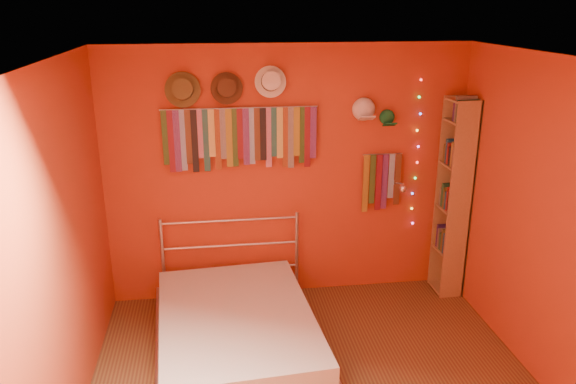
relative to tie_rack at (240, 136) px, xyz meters
name	(u,v)px	position (x,y,z in m)	size (l,w,h in m)	color
back_wall	(288,175)	(0.46, 0.07, -0.42)	(3.50, 0.02, 2.50)	#AF391C
right_wall	(562,236)	(2.21, -1.68, -0.42)	(0.02, 3.50, 2.50)	#AF391C
left_wall	(55,265)	(-1.29, -1.68, -0.42)	(0.02, 3.50, 2.50)	#AF391C
ceiling	(328,62)	(0.46, -1.68, 0.83)	(3.50, 3.50, 0.02)	white
tie_rack	(240,136)	(0.00, 0.00, 0.00)	(1.45, 0.03, 0.59)	silver
small_tie_rack	(381,180)	(1.38, 0.00, -0.49)	(0.40, 0.03, 0.59)	silver
fedora_olive	(182,89)	(-0.50, -0.03, 0.44)	(0.32, 0.17, 0.31)	brown
fedora_brown	(227,88)	(-0.11, -0.03, 0.45)	(0.29, 0.16, 0.29)	#4D2F1B
fedora_white	(271,81)	(0.29, -0.03, 0.50)	(0.29, 0.16, 0.28)	white
cap_white	(364,109)	(1.17, 0.01, 0.21)	(0.20, 0.25, 0.20)	white
cap_green	(387,117)	(1.41, 0.01, 0.13)	(0.16, 0.20, 0.16)	#197137
fairy_lights	(416,155)	(1.73, 0.03, -0.25)	(0.05, 0.02, 1.48)	#FF3333
reading_lamp	(402,187)	(1.53, -0.18, -0.52)	(0.07, 0.32, 0.09)	silver
bookshelf	(457,197)	(2.12, -0.15, -0.65)	(0.25, 0.34, 2.00)	olive
bed	(237,331)	(-0.12, -0.97, -1.46)	(1.48, 1.90, 0.89)	silver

